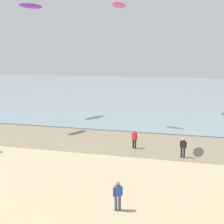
# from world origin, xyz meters

# --- Properties ---
(wet_sand_strip) EXTENTS (120.00, 8.00, 0.01)m
(wet_sand_strip) POSITION_xyz_m (0.00, 22.57, 0.00)
(wet_sand_strip) COLOR #84755B
(wet_sand_strip) RESTS_ON ground
(sea) EXTENTS (160.00, 70.00, 0.10)m
(sea) POSITION_xyz_m (0.00, 61.57, 0.05)
(sea) COLOR gray
(sea) RESTS_ON ground
(person_mid_beach) EXTENTS (0.50, 0.37, 1.71)m
(person_mid_beach) POSITION_xyz_m (-0.53, 9.78, 0.92)
(person_mid_beach) COLOR #4C4C56
(person_mid_beach) RESTS_ON ground
(person_right_flank) EXTENTS (0.55, 0.32, 1.71)m
(person_right_flank) POSITION_xyz_m (-1.60, 21.02, 0.92)
(person_right_flank) COLOR #232328
(person_right_flank) RESTS_ON ground
(person_far_down_beach) EXTENTS (0.56, 0.30, 1.71)m
(person_far_down_beach) POSITION_xyz_m (2.79, 19.55, 0.92)
(person_far_down_beach) COLOR #232328
(person_far_down_beach) RESTS_ON ground
(kite_aloft_3) EXTENTS (1.11, 2.82, 0.47)m
(kite_aloft_3) POSITION_xyz_m (-3.00, 20.56, 12.59)
(kite_aloft_3) COLOR #E54C99
(kite_aloft_8) EXTENTS (2.63, 3.66, 0.78)m
(kite_aloft_8) POSITION_xyz_m (-17.01, 31.36, 14.42)
(kite_aloft_8) COLOR purple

